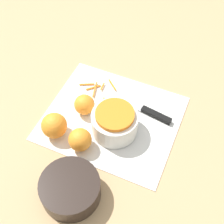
{
  "coord_description": "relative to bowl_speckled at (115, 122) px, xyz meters",
  "views": [
    {
      "loc": [
        -0.24,
        0.56,
        0.86
      ],
      "look_at": [
        0.0,
        0.0,
        0.04
      ],
      "focal_mm": 50.0,
      "sensor_mm": 36.0,
      "label": 1
    }
  ],
  "objects": [
    {
      "name": "orange_right",
      "position": [
        0.17,
        0.09,
        -0.0
      ],
      "size": [
        0.08,
        0.08,
        0.08
      ],
      "color": "orange",
      "rests_on": "cutting_board"
    },
    {
      "name": "cutting_board",
      "position": [
        0.03,
        -0.04,
        -0.05
      ],
      "size": [
        0.44,
        0.38,
        0.01
      ],
      "color": "silver",
      "rests_on": "ground_plane"
    },
    {
      "name": "peel_pile",
      "position": [
        0.12,
        -0.14,
        -0.04
      ],
      "size": [
        0.14,
        0.13,
        0.01
      ],
      "color": "orange",
      "rests_on": "cutting_board"
    },
    {
      "name": "bowl_speckled",
      "position": [
        0.0,
        0.0,
        0.0
      ],
      "size": [
        0.15,
        0.15,
        0.09
      ],
      "color": "silver",
      "rests_on": "cutting_board"
    },
    {
      "name": "knife",
      "position": [
        -0.09,
        -0.11,
        -0.04
      ],
      "size": [
        0.23,
        0.05,
        0.02
      ],
      "rotation": [
        0.0,
        0.0,
        -0.15
      ],
      "color": "black",
      "rests_on": "cutting_board"
    },
    {
      "name": "orange_back",
      "position": [
        0.07,
        0.1,
        -0.01
      ],
      "size": [
        0.07,
        0.07,
        0.07
      ],
      "color": "orange",
      "rests_on": "cutting_board"
    },
    {
      "name": "orange_left",
      "position": [
        0.12,
        -0.03,
        -0.01
      ],
      "size": [
        0.07,
        0.07,
        0.07
      ],
      "color": "orange",
      "rests_on": "cutting_board"
    },
    {
      "name": "bowl_dark",
      "position": [
        0.03,
        0.25,
        -0.02
      ],
      "size": [
        0.17,
        0.17,
        0.07
      ],
      "color": "black",
      "rests_on": "ground_plane"
    },
    {
      "name": "ground_plane",
      "position": [
        0.03,
        -0.04,
        -0.05
      ],
      "size": [
        4.0,
        4.0,
        0.0
      ],
      "primitive_type": "plane",
      "color": "tan"
    }
  ]
}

